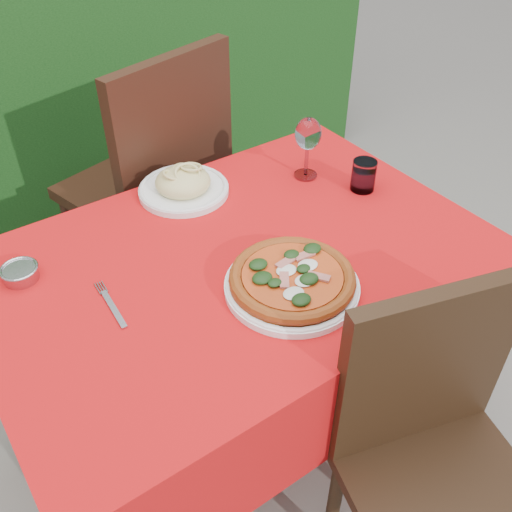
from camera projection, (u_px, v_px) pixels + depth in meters
ground at (243, 427)px, 1.91m from camera, size 60.00×60.00×0.00m
hedge at (24, 24)px, 2.30m from camera, size 3.20×0.55×1.78m
dining_table at (239, 298)px, 1.53m from camera, size 1.26×0.86×0.75m
chair_near at (436, 450)px, 1.26m from camera, size 0.51×0.51×0.91m
chair_far at (157, 176)px, 1.99m from camera, size 0.58×0.58×1.06m
pizza_plate at (292, 281)px, 1.32m from camera, size 0.35×0.35×0.06m
pasta_plate at (183, 185)px, 1.63m from camera, size 0.26×0.26×0.07m
water_glass at (363, 177)px, 1.64m from camera, size 0.07×0.07×0.09m
wine_glass at (308, 136)px, 1.64m from camera, size 0.08×0.08×0.19m
fork at (114, 309)px, 1.28m from camera, size 0.03×0.18×0.00m
steel_ramekin at (20, 274)px, 1.35m from camera, size 0.08×0.08×0.03m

